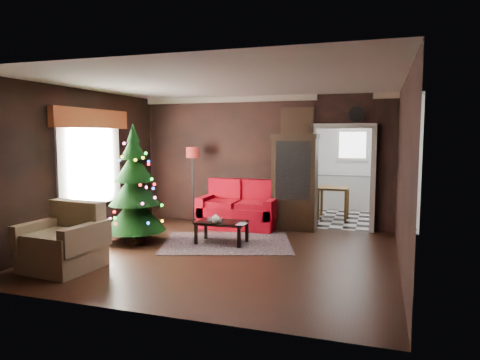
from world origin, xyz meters
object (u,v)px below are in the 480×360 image
(teapot, at_px, (216,219))
(christmas_tree, at_px, (135,186))
(kitchen_table, at_px, (333,203))
(floor_lamp, at_px, (193,187))
(loveseat, at_px, (239,204))
(curio_cabinet, at_px, (295,184))
(armchair, at_px, (62,238))
(wall_clock, at_px, (357,114))
(coffee_table, at_px, (222,232))

(teapot, bearing_deg, christmas_tree, -173.74)
(christmas_tree, bearing_deg, teapot, 6.26)
(kitchen_table, bearing_deg, floor_lamp, -150.73)
(loveseat, xyz_separation_m, curio_cabinet, (1.15, 0.22, 0.45))
(armchair, bearing_deg, kitchen_table, 62.18)
(christmas_tree, bearing_deg, floor_lamp, 79.21)
(christmas_tree, distance_m, armchair, 1.85)
(wall_clock, bearing_deg, loveseat, -170.34)
(loveseat, xyz_separation_m, armchair, (-1.57, -3.52, -0.04))
(curio_cabinet, distance_m, armchair, 4.65)
(floor_lamp, relative_size, christmas_tree, 0.83)
(christmas_tree, distance_m, coffee_table, 1.81)
(loveseat, bearing_deg, coffee_table, -84.73)
(floor_lamp, xyz_separation_m, kitchen_table, (2.88, 1.62, -0.45))
(teapot, bearing_deg, floor_lamp, 125.82)
(floor_lamp, height_order, armchair, floor_lamp)
(curio_cabinet, bearing_deg, christmas_tree, -142.39)
(armchair, bearing_deg, coffee_table, 56.74)
(coffee_table, height_order, teapot, teapot)
(curio_cabinet, height_order, floor_lamp, curio_cabinet)
(floor_lamp, bearing_deg, loveseat, -1.78)
(teapot, bearing_deg, coffee_table, 80.91)
(curio_cabinet, bearing_deg, armchair, -126.05)
(christmas_tree, relative_size, kitchen_table, 2.82)
(kitchen_table, bearing_deg, teapot, -117.71)
(curio_cabinet, xyz_separation_m, christmas_tree, (-2.58, -1.99, 0.10))
(coffee_table, relative_size, teapot, 5.10)
(loveseat, height_order, floor_lamp, floor_lamp)
(loveseat, relative_size, curio_cabinet, 0.89)
(curio_cabinet, bearing_deg, teapot, -120.15)
(floor_lamp, distance_m, coffee_table, 1.97)
(christmas_tree, bearing_deg, armchair, -94.66)
(wall_clock, bearing_deg, curio_cabinet, -171.47)
(christmas_tree, xyz_separation_m, coffee_table, (1.55, 0.38, -0.84))
(armchair, height_order, teapot, armchair)
(christmas_tree, bearing_deg, kitchen_table, 46.63)
(curio_cabinet, distance_m, christmas_tree, 3.25)
(floor_lamp, bearing_deg, christmas_tree, -100.79)
(floor_lamp, xyz_separation_m, wall_clock, (3.43, 0.37, 1.55))
(loveseat, distance_m, floor_lamp, 1.13)
(loveseat, relative_size, floor_lamp, 0.97)
(curio_cabinet, xyz_separation_m, coffee_table, (-1.02, -1.61, -0.74))
(armchair, relative_size, coffee_table, 1.14)
(loveseat, height_order, coffee_table, loveseat)
(loveseat, height_order, teapot, loveseat)
(wall_clock, bearing_deg, coffee_table, -141.20)
(christmas_tree, distance_m, wall_clock, 4.55)
(christmas_tree, relative_size, teapot, 12.22)
(curio_cabinet, distance_m, floor_lamp, 2.24)
(coffee_table, bearing_deg, teapot, -99.09)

